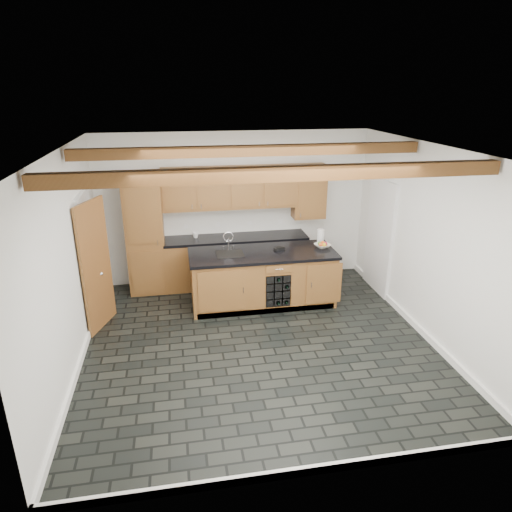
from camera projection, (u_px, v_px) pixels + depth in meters
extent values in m
plane|color=black|center=(259.00, 342.00, 6.71)|extent=(5.00, 5.00, 0.00)
plane|color=white|center=(235.00, 208.00, 8.53)|extent=(5.00, 0.00, 5.00)
plane|color=white|center=(66.00, 265.00, 5.81)|extent=(0.00, 5.00, 5.00)
plane|color=white|center=(428.00, 243.00, 6.63)|extent=(0.00, 5.00, 5.00)
plane|color=white|center=(259.00, 149.00, 5.73)|extent=(5.00, 5.00, 0.00)
cube|color=#5C3417|center=(280.00, 174.00, 4.66)|extent=(4.90, 0.15, 0.15)
cube|color=#5C3417|center=(251.00, 151.00, 6.32)|extent=(4.90, 0.15, 0.15)
cube|color=white|center=(82.00, 356.00, 6.29)|extent=(0.04, 5.00, 0.10)
cube|color=white|center=(415.00, 325.00, 7.10)|extent=(0.04, 5.00, 0.10)
cube|color=white|center=(305.00, 471.00, 4.41)|extent=(5.00, 0.04, 0.10)
cube|color=white|center=(89.00, 257.00, 7.15)|extent=(0.06, 0.94, 2.04)
cube|color=brown|center=(96.00, 266.00, 6.86)|extent=(0.31, 0.77, 2.00)
cube|color=white|center=(379.00, 236.00, 8.14)|extent=(0.06, 0.98, 2.04)
cube|color=black|center=(381.00, 237.00, 8.15)|extent=(0.02, 0.86, 1.96)
cube|color=brown|center=(145.00, 235.00, 8.10)|extent=(0.65, 0.60, 2.10)
cube|color=brown|center=(236.00, 261.00, 8.58)|extent=(2.60, 0.60, 0.88)
cube|color=black|center=(236.00, 238.00, 8.42)|extent=(2.64, 0.62, 0.05)
cube|color=white|center=(234.00, 219.00, 8.59)|extent=(2.60, 0.02, 0.52)
cube|color=brown|center=(229.00, 188.00, 8.20)|extent=(2.40, 0.35, 0.75)
cube|color=brown|center=(309.00, 191.00, 8.49)|extent=(0.60, 0.35, 1.00)
cube|color=brown|center=(262.00, 279.00, 7.81)|extent=(2.40, 0.90, 0.88)
cube|color=black|center=(262.00, 254.00, 7.64)|extent=(2.46, 0.96, 0.05)
cube|color=brown|center=(223.00, 291.00, 7.25)|extent=(0.80, 0.02, 0.70)
cube|color=brown|center=(324.00, 284.00, 7.52)|extent=(0.60, 0.02, 0.70)
cube|color=black|center=(276.00, 288.00, 7.56)|extent=(0.42, 0.30, 0.56)
cylinder|color=black|center=(285.00, 300.00, 7.62)|extent=(0.07, 0.26, 0.07)
cylinder|color=black|center=(277.00, 277.00, 7.45)|extent=(0.07, 0.26, 0.07)
cylinder|color=black|center=(277.00, 300.00, 7.60)|extent=(0.07, 0.26, 0.07)
cylinder|color=black|center=(285.00, 284.00, 7.53)|extent=(0.07, 0.26, 0.07)
cube|color=black|center=(230.00, 254.00, 7.55)|extent=(0.45, 0.40, 0.02)
cylinder|color=silver|center=(228.00, 245.00, 7.68)|extent=(0.02, 0.02, 0.20)
torus|color=silver|center=(228.00, 237.00, 7.63)|extent=(0.18, 0.02, 0.18)
cylinder|color=silver|center=(224.00, 249.00, 7.68)|extent=(0.02, 0.02, 0.08)
cylinder|color=silver|center=(233.00, 248.00, 7.71)|extent=(0.02, 0.02, 0.08)
cube|color=black|center=(279.00, 249.00, 7.74)|extent=(0.20, 0.15, 0.04)
cylinder|color=black|center=(279.00, 247.00, 7.73)|extent=(0.12, 0.12, 0.01)
imported|color=beige|center=(322.00, 246.00, 7.84)|extent=(0.33, 0.33, 0.06)
sphere|color=#AE1730|center=(325.00, 244.00, 7.84)|extent=(0.07, 0.07, 0.07)
sphere|color=#FF5C16|center=(323.00, 243.00, 7.87)|extent=(0.07, 0.07, 0.07)
sphere|color=#468F27|center=(320.00, 243.00, 7.85)|extent=(0.07, 0.07, 0.07)
sphere|color=#D14E1F|center=(321.00, 245.00, 7.79)|extent=(0.07, 0.07, 0.07)
sphere|color=gold|center=(324.00, 245.00, 7.79)|extent=(0.07, 0.07, 0.07)
cylinder|color=white|center=(321.00, 236.00, 8.10)|extent=(0.12, 0.12, 0.23)
imported|color=white|center=(196.00, 235.00, 8.34)|extent=(0.11, 0.11, 0.10)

